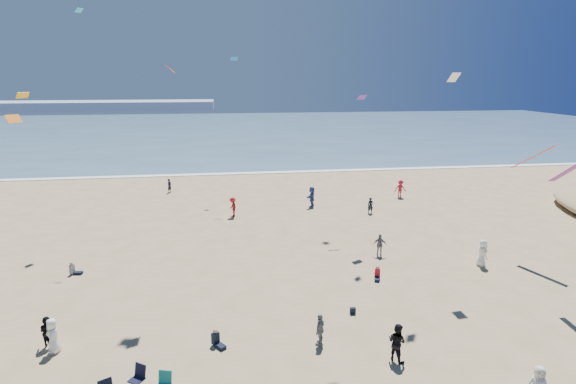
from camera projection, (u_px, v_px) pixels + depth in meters
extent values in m
cube|color=#476B84|center=(229.00, 130.00, 105.53)|extent=(220.00, 100.00, 0.06)
cube|color=white|center=(233.00, 174.00, 57.56)|extent=(220.00, 1.20, 0.08)
cube|color=#7A8EA8|center=(66.00, 106.00, 169.06)|extent=(110.00, 20.00, 3.20)
imported|color=slate|center=(380.00, 245.00, 31.04)|extent=(0.99, 0.66, 1.56)
imported|color=#314687|center=(312.00, 196.00, 42.93)|extent=(1.32, 1.85, 1.93)
imported|color=#A31718|center=(233.00, 207.00, 39.78)|extent=(0.94, 1.26, 1.75)
imported|color=white|center=(53.00, 336.00, 20.08)|extent=(0.61, 0.85, 1.63)
imported|color=black|center=(371.00, 206.00, 40.72)|extent=(0.55, 0.37, 1.47)
imported|color=black|center=(397.00, 342.00, 19.50)|extent=(1.02, 1.07, 1.73)
imported|color=black|center=(170.00, 186.00, 48.13)|extent=(0.59, 0.65, 1.50)
imported|color=#BB1A36|center=(400.00, 189.00, 46.19)|extent=(1.20, 0.72, 1.82)
imported|color=gray|center=(320.00, 329.00, 20.66)|extent=(0.80, 0.96, 1.54)
imported|color=white|center=(482.00, 253.00, 29.30)|extent=(0.58, 0.88, 1.80)
imported|color=black|center=(47.00, 331.00, 20.54)|extent=(0.90, 0.83, 1.48)
cube|color=black|center=(353.00, 311.00, 23.49)|extent=(0.28, 0.18, 0.34)
cube|color=#E94E18|center=(170.00, 69.00, 24.21)|extent=(0.51, 0.77, 0.41)
cube|color=white|center=(454.00, 77.00, 26.55)|extent=(0.65, 0.60, 0.54)
cube|color=orange|center=(14.00, 119.00, 26.07)|extent=(0.82, 0.89, 0.46)
cube|color=#1FA2E2|center=(79.00, 10.00, 33.96)|extent=(0.62, 0.67, 0.30)
cube|color=#FFB118|center=(23.00, 95.00, 29.63)|extent=(0.71, 0.86, 0.39)
cube|color=#5D2CA7|center=(362.00, 97.00, 32.87)|extent=(0.86, 0.69, 0.35)
cube|color=#228BCB|center=(234.00, 59.00, 42.78)|extent=(0.74, 0.48, 0.35)
cube|color=#7C238D|center=(575.00, 167.00, 23.07)|extent=(0.35, 3.14, 2.21)
cube|color=#F64219|center=(533.00, 157.00, 29.85)|extent=(0.35, 2.64, 1.87)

